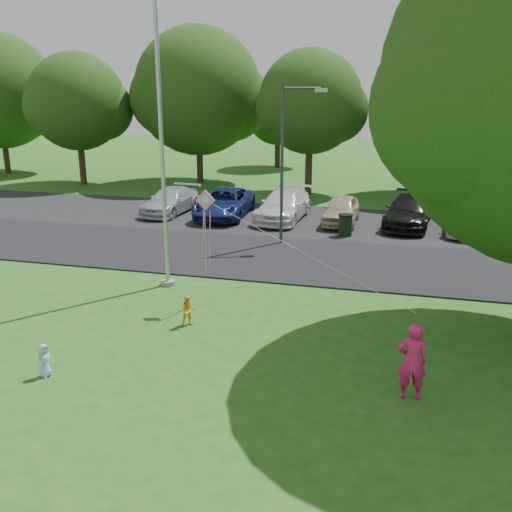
% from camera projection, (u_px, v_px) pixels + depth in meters
% --- Properties ---
extents(ground, '(120.00, 120.00, 0.00)m').
position_uv_depth(ground, '(220.00, 362.00, 14.30)').
color(ground, '#225A17').
rests_on(ground, ground).
extents(park_road, '(60.00, 6.00, 0.06)m').
position_uv_depth(park_road, '(290.00, 258.00, 22.62)').
color(park_road, black).
rests_on(park_road, ground).
extents(parking_strip, '(42.00, 7.00, 0.06)m').
position_uv_depth(parking_strip, '(315.00, 221.00, 28.64)').
color(parking_strip, black).
rests_on(parking_strip, ground).
extents(flagpole, '(0.50, 0.50, 10.00)m').
position_uv_depth(flagpole, '(163.00, 164.00, 18.55)').
color(flagpole, '#B7BABF').
rests_on(flagpole, ground).
extents(street_lamp, '(1.80, 0.81, 6.67)m').
position_uv_depth(street_lamp, '(288.00, 151.00, 23.65)').
color(street_lamp, '#3F3F44').
rests_on(street_lamp, ground).
extents(trash_can, '(0.66, 0.66, 1.05)m').
position_uv_depth(trash_can, '(345.00, 226.00, 25.76)').
color(trash_can, black).
rests_on(trash_can, ground).
extents(tree_row, '(64.35, 11.94, 10.88)m').
position_uv_depth(tree_row, '(366.00, 100.00, 34.69)').
color(tree_row, '#332316').
rests_on(tree_row, ground).
extents(horizon_trees, '(77.46, 7.20, 7.02)m').
position_uv_depth(horizon_trees, '(406.00, 116.00, 43.45)').
color(horizon_trees, '#332316').
rests_on(horizon_trees, ground).
extents(parked_cars, '(17.18, 5.48, 1.46)m').
position_uv_depth(parked_cars, '(309.00, 207.00, 28.40)').
color(parked_cars, '#B2B7BF').
rests_on(parked_cars, ground).
extents(woman, '(0.70, 0.50, 1.80)m').
position_uv_depth(woman, '(412.00, 361.00, 12.42)').
color(woman, '#DC1D68').
rests_on(woman, ground).
extents(child_yellow, '(0.56, 0.52, 0.92)m').
position_uv_depth(child_yellow, '(188.00, 311.00, 16.32)').
color(child_yellow, yellow).
rests_on(child_yellow, ground).
extents(child_blue, '(0.38, 0.47, 0.83)m').
position_uv_depth(child_blue, '(45.00, 360.00, 13.50)').
color(child_blue, '#A0C3F6').
rests_on(child_blue, ground).
extents(kite, '(6.47, 4.44, 2.70)m').
position_uv_depth(kite, '(209.00, 216.00, 17.02)').
color(kite, pink).
rests_on(kite, ground).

